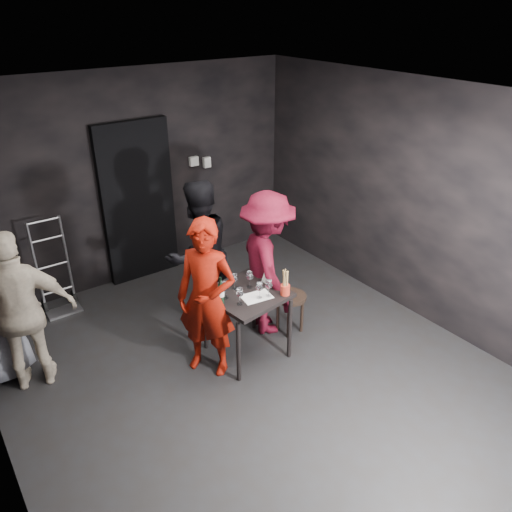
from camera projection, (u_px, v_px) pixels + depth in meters
floor at (247, 368)px, 5.16m from camera, size 4.50×5.00×0.02m
ceiling at (244, 99)px, 3.91m from camera, size 4.50×5.00×0.02m
wall_back at (134, 179)px, 6.33m from camera, size 4.50×0.04×2.70m
wall_front at (504, 420)px, 2.73m from camera, size 4.50×0.04×2.70m
wall_right at (407, 200)px, 5.70m from camera, size 0.04×5.00×2.70m
doorway at (138, 203)px, 6.43m from camera, size 0.95×0.10×2.10m
wallbox_upper at (194, 161)px, 6.69m from camera, size 0.12×0.06×0.12m
wallbox_lower at (207, 162)px, 6.82m from camera, size 0.10×0.06×0.14m
hand_truck at (59, 294)px, 6.03m from camera, size 0.40×0.34×1.19m
tasting_table at (247, 301)px, 5.09m from camera, size 0.72×0.72×0.75m
stool at (290, 302)px, 5.57m from camera, size 0.36×0.36×0.47m
server_red at (206, 292)px, 4.76m from camera, size 0.74×0.79×1.81m
woman_black at (198, 244)px, 5.52m from camera, size 1.01×0.64×1.95m
man_maroon at (268, 258)px, 5.39m from camera, size 0.87×1.28×1.81m
bystander_cream at (20, 306)px, 4.57m from camera, size 1.15×0.78×1.79m
tasting_mat at (257, 297)px, 4.97m from camera, size 0.32×0.24×0.00m
wine_glass_a at (240, 295)px, 4.82m from camera, size 0.08×0.08×0.20m
wine_glass_b at (225, 289)px, 4.91m from camera, size 0.10×0.10×0.20m
wine_glass_c at (235, 281)px, 5.07m from camera, size 0.07×0.07×0.18m
wine_glass_d at (259, 290)px, 4.91m from camera, size 0.09×0.09×0.19m
wine_glass_e at (269, 288)px, 4.94m from camera, size 0.09×0.09×0.20m
wine_glass_f at (250, 279)px, 5.09m from camera, size 0.10×0.10×0.20m
wine_bottle at (221, 293)px, 4.83m from camera, size 0.07×0.07×0.29m
breadstick_cup at (285, 283)px, 4.96m from camera, size 0.10×0.10×0.30m
reserved_card at (267, 279)px, 5.19m from camera, size 0.08×0.13×0.10m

